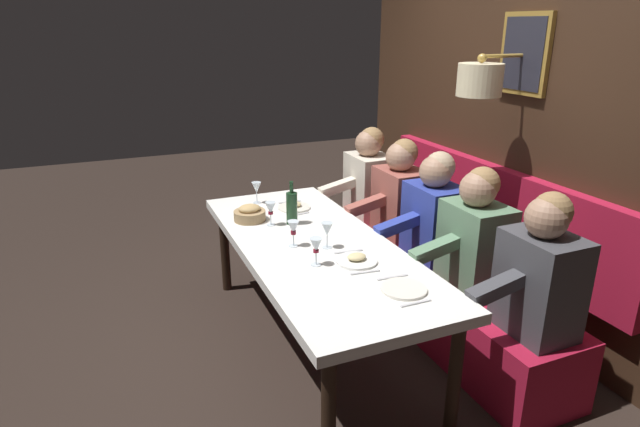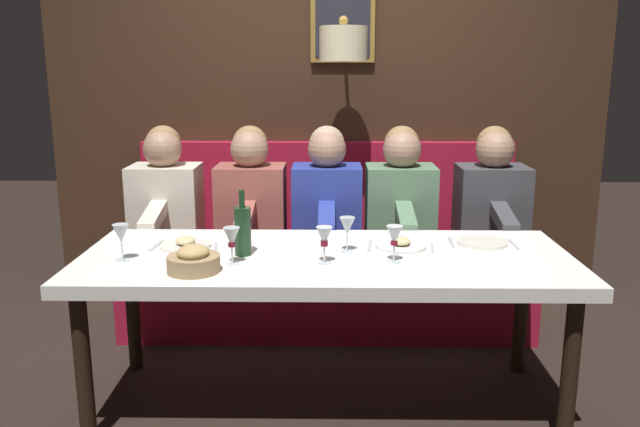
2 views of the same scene
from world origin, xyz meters
name	(u,v)px [view 2 (image 2 of 2)]	position (x,y,z in m)	size (l,w,h in m)	color
ground_plane	(326,402)	(0.00, 0.00, 0.00)	(12.00, 12.00, 0.00)	black
dining_table	(326,268)	(0.00, 0.00, 0.67)	(0.90, 2.23, 0.74)	silver
banquette_bench	(327,294)	(0.89, 0.00, 0.23)	(0.52, 2.43, 0.45)	maroon
back_wall_panel	(328,98)	(1.46, 0.00, 1.37)	(0.59, 3.63, 2.90)	#382316
diner_nearest	(492,199)	(0.88, -0.96, 0.82)	(0.60, 0.40, 0.79)	#3D3D42
diner_near	(400,199)	(0.88, -0.43, 0.82)	(0.60, 0.40, 0.79)	#567A5B
diner_middle	(328,199)	(0.88, 0.00, 0.82)	(0.60, 0.40, 0.79)	#283893
diner_far	(251,199)	(0.88, 0.44, 0.82)	(0.60, 0.40, 0.79)	#934C42
diner_farthest	(166,199)	(0.88, 0.95, 0.82)	(0.60, 0.40, 0.79)	beige
place_setting_0	(186,244)	(0.11, 0.67, 0.75)	(0.24, 0.32, 0.05)	silver
place_setting_1	(401,245)	(0.12, -0.35, 0.75)	(0.24, 0.32, 0.05)	white
place_setting_2	(482,243)	(0.19, -0.75, 0.75)	(0.24, 0.31, 0.01)	silver
wine_glass_0	(394,237)	(-0.11, -0.30, 0.86)	(0.07, 0.07, 0.16)	silver
wine_glass_1	(324,238)	(-0.14, 0.01, 0.86)	(0.07, 0.07, 0.16)	silver
wine_glass_2	(121,235)	(-0.10, 0.90, 0.86)	(0.07, 0.07, 0.16)	silver
wine_glass_3	(232,238)	(-0.15, 0.41, 0.86)	(0.07, 0.07, 0.16)	silver
wine_glass_4	(347,227)	(0.04, -0.10, 0.86)	(0.07, 0.07, 0.16)	silver
wine_bottle	(243,230)	(-0.01, 0.38, 0.86)	(0.08, 0.08, 0.30)	#19381E
bread_bowl	(193,261)	(-0.26, 0.55, 0.79)	(0.22, 0.22, 0.12)	#9E7F56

